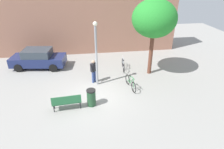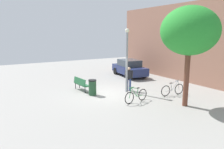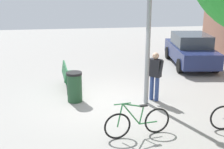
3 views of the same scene
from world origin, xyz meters
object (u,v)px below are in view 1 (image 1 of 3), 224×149
at_px(bicycle_green, 131,83).
at_px(parked_car_navy, 38,58).
at_px(person_by_lamppost, 94,70).
at_px(plaza_tree, 154,19).
at_px(lamppost, 96,51).
at_px(park_bench, 67,101).
at_px(bicycle_silver, 123,65).
at_px(trash_bin, 91,97).

bearing_deg(bicycle_green, parked_car_navy, 147.58).
height_order(person_by_lamppost, bicycle_green, person_by_lamppost).
bearing_deg(plaza_tree, bicycle_green, -134.37).
relative_size(plaza_tree, bicycle_green, 3.01).
relative_size(lamppost, park_bench, 2.63).
distance_m(person_by_lamppost, parked_car_navy, 5.26).
height_order(person_by_lamppost, bicycle_silver, person_by_lamppost).
height_order(lamppost, trash_bin, lamppost).
bearing_deg(parked_car_navy, plaza_tree, -14.72).
bearing_deg(lamppost, park_bench, -126.10).
height_order(lamppost, parked_car_navy, lamppost).
bearing_deg(person_by_lamppost, plaza_tree, 10.89).
xyz_separation_m(lamppost, bicycle_silver, (2.21, 2.11, -2.07)).
bearing_deg(park_bench, person_by_lamppost, 60.19).
xyz_separation_m(bicycle_silver, bicycle_green, (-0.07, -2.92, 0.00)).
distance_m(bicycle_silver, bicycle_green, 2.92).
relative_size(park_bench, parked_car_navy, 0.37).
xyz_separation_m(plaza_tree, bicycle_silver, (-1.85, 0.96, -3.71)).
relative_size(person_by_lamppost, parked_car_navy, 0.38).
bearing_deg(bicycle_silver, plaza_tree, -27.31).
height_order(park_bench, plaza_tree, plaza_tree).
bearing_deg(person_by_lamppost, bicycle_green, -25.80).
height_order(plaza_tree, bicycle_silver, plaza_tree).
bearing_deg(plaza_tree, park_bench, -147.88).
bearing_deg(lamppost, plaza_tree, 15.91).
bearing_deg(plaza_tree, person_by_lamppost, -169.11).
relative_size(park_bench, plaza_tree, 0.30).
relative_size(lamppost, bicycle_green, 2.39).
distance_m(plaza_tree, trash_bin, 6.78).
distance_m(bicycle_silver, parked_car_navy, 6.82).
distance_m(person_by_lamppost, bicycle_silver, 3.06).
bearing_deg(person_by_lamppost, lamppost, -58.10).
relative_size(bicycle_green, trash_bin, 1.76).
xyz_separation_m(lamppost, parked_car_navy, (-4.47, 3.40, -1.67)).
xyz_separation_m(person_by_lamppost, parked_car_navy, (-4.27, 3.07, -0.19)).
distance_m(bicycle_silver, trash_bin, 5.22).
relative_size(lamppost, trash_bin, 4.20).
relative_size(lamppost, plaza_tree, 0.79).
bearing_deg(park_bench, trash_bin, 9.46).
bearing_deg(parked_car_navy, trash_bin, -55.38).
xyz_separation_m(plaza_tree, bicycle_green, (-1.92, -1.96, -3.71)).
bearing_deg(bicycle_silver, park_bench, -131.12).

